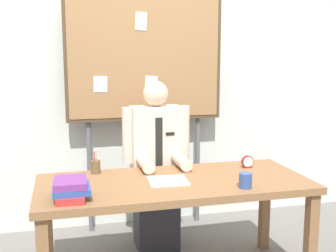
# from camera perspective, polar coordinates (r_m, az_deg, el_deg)

# --- Properties ---
(back_wall) EXTENTS (6.40, 0.08, 2.70)m
(back_wall) POSITION_cam_1_polar(r_m,az_deg,el_deg) (3.98, -3.67, 6.00)
(back_wall) COLOR silver
(back_wall) RESTS_ON ground_plane
(desk) EXTENTS (1.85, 0.79, 0.75)m
(desk) POSITION_cam_1_polar(r_m,az_deg,el_deg) (2.94, 0.83, -8.92)
(desk) COLOR brown
(desk) RESTS_ON ground_plane
(person) EXTENTS (0.55, 0.56, 1.39)m
(person) POSITION_cam_1_polar(r_m,az_deg,el_deg) (3.47, -1.59, -6.29)
(person) COLOR #2D2D33
(person) RESTS_ON ground_plane
(bulletin_board) EXTENTS (1.40, 0.09, 2.24)m
(bulletin_board) POSITION_cam_1_polar(r_m,az_deg,el_deg) (3.77, -3.14, 9.58)
(bulletin_board) COLOR #4C3823
(bulletin_board) RESTS_ON ground_plane
(book_stack) EXTENTS (0.22, 0.27, 0.12)m
(book_stack) POSITION_cam_1_polar(r_m,az_deg,el_deg) (2.60, -12.97, -8.28)
(book_stack) COLOR #B22D2D
(book_stack) RESTS_ON desk
(open_notebook) EXTENTS (0.28, 0.25, 0.01)m
(open_notebook) POSITION_cam_1_polar(r_m,az_deg,el_deg) (2.88, 0.00, -7.42)
(open_notebook) COLOR silver
(open_notebook) RESTS_ON desk
(desk_clock) EXTENTS (0.09, 0.04, 0.09)m
(desk_clock) POSITION_cam_1_polar(r_m,az_deg,el_deg) (3.28, 10.69, -4.84)
(desk_clock) COLOR maroon
(desk_clock) RESTS_ON desk
(coffee_mug) EXTENTS (0.08, 0.08, 0.10)m
(coffee_mug) POSITION_cam_1_polar(r_m,az_deg,el_deg) (2.79, 10.42, -7.23)
(coffee_mug) COLOR #334C8C
(coffee_mug) RESTS_ON desk
(pen_holder) EXTENTS (0.07, 0.07, 0.16)m
(pen_holder) POSITION_cam_1_polar(r_m,az_deg,el_deg) (3.12, -9.77, -5.43)
(pen_holder) COLOR brown
(pen_holder) RESTS_ON desk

